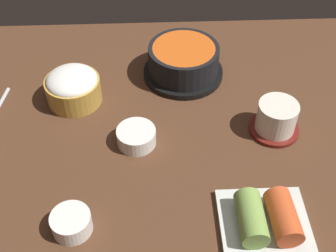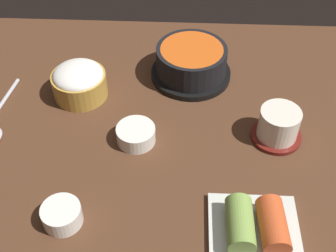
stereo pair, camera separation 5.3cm
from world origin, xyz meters
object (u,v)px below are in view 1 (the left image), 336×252
tea_cup_with_saucer (276,118)px  side_bowl_near (71,222)px  stone_pot (183,61)px  banchan_cup_center (136,136)px  rice_bowl (73,87)px  kimchi_plate (266,221)px

tea_cup_with_saucer → side_bowl_near: size_ratio=1.48×
stone_pot → side_bowl_near: 43.26cm
tea_cup_with_saucer → banchan_cup_center: (-26.55, -2.03, -1.52)cm
rice_bowl → banchan_cup_center: (12.83, -12.56, -1.90)cm
side_bowl_near → kimchi_plate: bearing=-2.3°
banchan_cup_center → tea_cup_with_saucer: bearing=4.4°
side_bowl_near → stone_pot: bearing=62.1°
kimchi_plate → side_bowl_near: bearing=177.7°
tea_cup_with_saucer → banchan_cup_center: bearing=-175.6°
stone_pot → kimchi_plate: 40.83cm
rice_bowl → kimchi_plate: rice_bowl is taller
banchan_cup_center → kimchi_plate: 28.35cm
tea_cup_with_saucer → kimchi_plate: 22.42cm
stone_pot → rice_bowl: same height
stone_pot → tea_cup_with_saucer: size_ratio=1.81×
tea_cup_with_saucer → rice_bowl: bearing=165.0°
stone_pot → banchan_cup_center: bearing=-116.9°
kimchi_plate → rice_bowl: bearing=136.1°
kimchi_plate → side_bowl_near: size_ratio=2.22×
banchan_cup_center → kimchi_plate: size_ratio=0.51×
kimchi_plate → side_bowl_near: 30.66cm
stone_pot → side_bowl_near: stone_pot is taller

